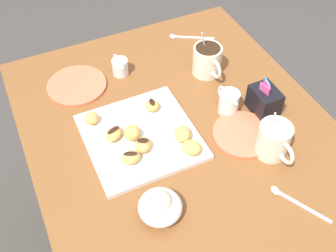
% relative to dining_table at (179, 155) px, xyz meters
% --- Properties ---
extents(ground_plane, '(8.00, 8.00, 0.00)m').
position_rel_dining_table_xyz_m(ground_plane, '(0.00, 0.00, -0.62)').
color(ground_plane, '#423D38').
extents(dining_table, '(1.02, 0.86, 0.75)m').
position_rel_dining_table_xyz_m(dining_table, '(0.00, 0.00, 0.00)').
color(dining_table, brown).
rests_on(dining_table, ground_plane).
extents(pastry_plate_square, '(0.30, 0.30, 0.02)m').
position_rel_dining_table_xyz_m(pastry_plate_square, '(-0.01, -0.12, 0.14)').
color(pastry_plate_square, silver).
rests_on(pastry_plate_square, dining_table).
extents(coffee_mug_cream_left, '(0.13, 0.09, 0.15)m').
position_rel_dining_table_xyz_m(coffee_mug_cream_left, '(-0.18, 0.19, 0.19)').
color(coffee_mug_cream_left, silver).
rests_on(coffee_mug_cream_left, dining_table).
extents(coffee_mug_cream_right, '(0.13, 0.09, 0.15)m').
position_rel_dining_table_xyz_m(coffee_mug_cream_right, '(0.19, 0.19, 0.19)').
color(coffee_mug_cream_right, silver).
rests_on(coffee_mug_cream_right, dining_table).
extents(cream_pitcher_white, '(0.10, 0.06, 0.07)m').
position_rel_dining_table_xyz_m(cream_pitcher_white, '(0.00, 0.16, 0.17)').
color(cream_pitcher_white, silver).
rests_on(cream_pitcher_white, dining_table).
extents(sugar_caddy, '(0.09, 0.07, 0.11)m').
position_rel_dining_table_xyz_m(sugar_caddy, '(0.04, 0.26, 0.17)').
color(sugar_caddy, black).
rests_on(sugar_caddy, dining_table).
extents(ice_cream_bowl, '(0.11, 0.11, 0.08)m').
position_rel_dining_table_xyz_m(ice_cream_bowl, '(0.23, -0.17, 0.17)').
color(ice_cream_bowl, silver).
rests_on(ice_cream_bowl, dining_table).
extents(chocolate_sauce_pitcher, '(0.09, 0.05, 0.06)m').
position_rel_dining_table_xyz_m(chocolate_sauce_pitcher, '(-0.30, -0.07, 0.16)').
color(chocolate_sauce_pitcher, silver).
rests_on(chocolate_sauce_pitcher, dining_table).
extents(saucer_coral_left, '(0.19, 0.19, 0.01)m').
position_rel_dining_table_xyz_m(saucer_coral_left, '(-0.30, -0.22, 0.14)').
color(saucer_coral_left, '#E5704C').
rests_on(saucer_coral_left, dining_table).
extents(saucer_coral_right, '(0.17, 0.17, 0.01)m').
position_rel_dining_table_xyz_m(saucer_coral_right, '(0.10, 0.15, 0.14)').
color(saucer_coral_right, '#E5704C').
rests_on(saucer_coral_right, dining_table).
extents(loose_spoon_near_saucer, '(0.15, 0.08, 0.01)m').
position_rel_dining_table_xyz_m(loose_spoon_near_saucer, '(0.34, 0.15, 0.14)').
color(loose_spoon_near_saucer, silver).
rests_on(loose_spoon_near_saucer, dining_table).
extents(loose_spoon_by_plate, '(0.09, 0.14, 0.01)m').
position_rel_dining_table_xyz_m(loose_spoon_by_plate, '(-0.38, 0.21, 0.14)').
color(loose_spoon_by_plate, silver).
rests_on(loose_spoon_by_plate, dining_table).
extents(beignet_0, '(0.07, 0.07, 0.04)m').
position_rel_dining_table_xyz_m(beignet_0, '(0.04, -0.13, 0.17)').
color(beignet_0, '#DBA351').
rests_on(beignet_0, pastry_plate_square).
extents(chocolate_drizzle_0, '(0.03, 0.03, 0.00)m').
position_rel_dining_table_xyz_m(chocolate_drizzle_0, '(0.04, -0.13, 0.19)').
color(chocolate_drizzle_0, black).
rests_on(chocolate_drizzle_0, beignet_0).
extents(beignet_1, '(0.05, 0.05, 0.03)m').
position_rel_dining_table_xyz_m(beignet_1, '(-0.11, -0.23, 0.17)').
color(beignet_1, '#DBA351').
rests_on(beignet_1, pastry_plate_square).
extents(beignet_2, '(0.06, 0.06, 0.04)m').
position_rel_dining_table_xyz_m(beignet_2, '(-0.01, -0.14, 0.17)').
color(beignet_2, '#DBA351').
rests_on(beignet_2, pastry_plate_square).
extents(beignet_3, '(0.07, 0.07, 0.04)m').
position_rel_dining_table_xyz_m(beignet_3, '(0.05, -0.02, 0.17)').
color(beignet_3, '#DBA351').
rests_on(beignet_3, pastry_plate_square).
extents(beignet_4, '(0.07, 0.07, 0.03)m').
position_rel_dining_table_xyz_m(beignet_4, '(-0.03, -0.19, 0.17)').
color(beignet_4, '#DBA351').
rests_on(beignet_4, pastry_plate_square).
extents(chocolate_drizzle_4, '(0.03, 0.04, 0.00)m').
position_rel_dining_table_xyz_m(chocolate_drizzle_4, '(-0.03, -0.19, 0.18)').
color(chocolate_drizzle_4, black).
rests_on(chocolate_drizzle_4, beignet_4).
extents(beignet_5, '(0.07, 0.07, 0.03)m').
position_rel_dining_table_xyz_m(beignet_5, '(0.10, -0.02, 0.16)').
color(beignet_5, '#DBA351').
rests_on(beignet_5, pastry_plate_square).
extents(beignet_6, '(0.04, 0.06, 0.03)m').
position_rel_dining_table_xyz_m(beignet_6, '(0.07, -0.18, 0.17)').
color(beignet_6, '#DBA351').
rests_on(beignet_6, pastry_plate_square).
extents(chocolate_drizzle_6, '(0.03, 0.04, 0.00)m').
position_rel_dining_table_xyz_m(chocolate_drizzle_6, '(0.07, -0.18, 0.18)').
color(chocolate_drizzle_6, black).
rests_on(chocolate_drizzle_6, beignet_6).
extents(beignet_7, '(0.06, 0.06, 0.03)m').
position_rel_dining_table_xyz_m(beignet_7, '(-0.09, -0.05, 0.16)').
color(beignet_7, '#DBA351').
rests_on(beignet_7, pastry_plate_square).
extents(chocolate_drizzle_7, '(0.03, 0.02, 0.00)m').
position_rel_dining_table_xyz_m(chocolate_drizzle_7, '(-0.09, -0.05, 0.18)').
color(chocolate_drizzle_7, black).
rests_on(chocolate_drizzle_7, beignet_7).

